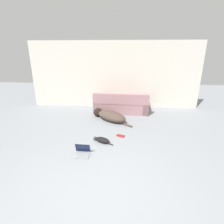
{
  "coord_description": "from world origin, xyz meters",
  "views": [
    {
      "loc": [
        0.43,
        -2.01,
        2.13
      ],
      "look_at": [
        0.12,
        2.04,
        0.71
      ],
      "focal_mm": 28.0,
      "sensor_mm": 36.0,
      "label": 1
    }
  ],
  "objects_px": {
    "couch": "(121,105)",
    "book_red": "(121,136)",
    "dog": "(110,116)",
    "cat": "(102,140)",
    "laptop_open": "(82,151)"
  },
  "relations": [
    {
      "from": "couch",
      "to": "book_red",
      "type": "distance_m",
      "value": 2.01
    },
    {
      "from": "laptop_open",
      "to": "book_red",
      "type": "distance_m",
      "value": 1.22
    },
    {
      "from": "laptop_open",
      "to": "book_red",
      "type": "bearing_deg",
      "value": 50.15
    },
    {
      "from": "laptop_open",
      "to": "cat",
      "type": "bearing_deg",
      "value": 58.3
    },
    {
      "from": "cat",
      "to": "book_red",
      "type": "height_order",
      "value": "cat"
    },
    {
      "from": "couch",
      "to": "book_red",
      "type": "bearing_deg",
      "value": 94.08
    },
    {
      "from": "couch",
      "to": "book_red",
      "type": "xyz_separation_m",
      "value": [
        0.03,
        -1.99,
        -0.24
      ]
    },
    {
      "from": "couch",
      "to": "dog",
      "type": "distance_m",
      "value": 0.95
    },
    {
      "from": "cat",
      "to": "laptop_open",
      "type": "bearing_deg",
      "value": 82.85
    },
    {
      "from": "couch",
      "to": "cat",
      "type": "height_order",
      "value": "couch"
    },
    {
      "from": "couch",
      "to": "laptop_open",
      "type": "xyz_separation_m",
      "value": [
        -0.78,
        -2.9,
        -0.17
      ]
    },
    {
      "from": "cat",
      "to": "couch",
      "type": "bearing_deg",
      "value": -73.54
    },
    {
      "from": "laptop_open",
      "to": "book_red",
      "type": "relative_size",
      "value": 1.46
    },
    {
      "from": "dog",
      "to": "cat",
      "type": "bearing_deg",
      "value": 124.44
    },
    {
      "from": "dog",
      "to": "cat",
      "type": "xyz_separation_m",
      "value": [
        -0.06,
        -1.47,
        -0.09
      ]
    }
  ]
}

